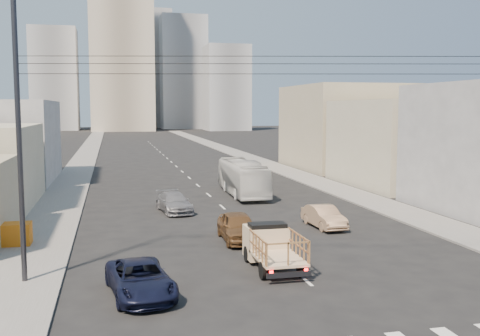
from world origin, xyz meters
name	(u,v)px	position (x,y,z in m)	size (l,w,h in m)	color
ground	(321,294)	(0.00, 0.00, 0.00)	(420.00, 420.00, 0.00)	black
sidewalk_left	(86,155)	(-11.75, 70.00, 0.06)	(3.50, 180.00, 0.12)	slate
sidewalk_right	(234,152)	(11.75, 70.00, 0.06)	(3.50, 180.00, 0.12)	slate
lane_dashes	(174,164)	(0.00, 53.00, 0.01)	(0.15, 104.00, 0.01)	silver
flatbed_pickup	(272,244)	(-0.86, 3.91, 1.09)	(1.95, 4.41, 1.90)	beige
navy_pickup	(140,279)	(-6.90, 1.37, 0.66)	(2.20, 4.77, 1.33)	black
city_bus	(243,178)	(2.82, 25.52, 1.45)	(2.44, 10.42, 2.90)	silver
sedan_brown	(238,227)	(-1.21, 9.38, 0.78)	(1.84, 4.57, 1.56)	brown
sedan_tan	(324,217)	(4.65, 11.59, 0.67)	(1.41, 4.05, 1.34)	#9F7B5D
sedan_grey	(174,202)	(-3.68, 18.78, 0.68)	(1.90, 4.67, 1.35)	slate
streetlamp_left	(21,128)	(-11.39, 4.00, 6.44)	(2.36, 0.25, 12.00)	#2D2D33
overhead_wires	(311,65)	(0.00, 1.50, 8.97)	(23.01, 5.02, 0.72)	black
crate_stack	(13,234)	(-13.00, 10.67, 0.69)	(1.80, 1.20, 1.14)	#C96812
bldg_right_mid	(408,143)	(19.50, 28.00, 4.00)	(11.00, 14.00, 8.00)	#B4AC91
bldg_right_far	(345,127)	(20.00, 44.00, 5.00)	(12.00, 16.00, 10.00)	tan
high_rise_tower	(121,38)	(-4.00, 170.00, 30.00)	(20.00, 20.00, 60.00)	gray
midrise_ne	(183,73)	(18.00, 185.00, 20.00)	(16.00, 16.00, 40.00)	gray
midrise_nw	(55,79)	(-26.00, 180.00, 17.00)	(15.00, 15.00, 34.00)	gray
midrise_back	(147,70)	(6.00, 200.00, 22.00)	(18.00, 18.00, 44.00)	gray
midrise_east	(227,88)	(30.00, 165.00, 14.00)	(14.00, 14.00, 28.00)	gray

